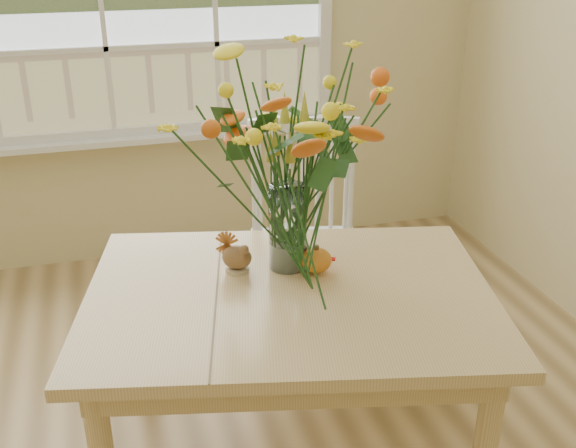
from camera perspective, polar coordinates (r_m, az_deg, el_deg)
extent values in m
cube|color=beige|center=(3.53, -15.56, 17.41)|extent=(4.00, 0.02, 2.70)
cube|color=white|center=(3.60, -14.35, 6.84)|extent=(2.42, 0.12, 0.03)
cube|color=tan|center=(2.11, 0.15, -6.15)|extent=(1.43, 1.16, 0.04)
cube|color=tan|center=(2.15, 0.15, -7.76)|extent=(1.29, 1.01, 0.10)
cylinder|color=tan|center=(2.63, -12.31, -8.69)|extent=(0.07, 0.07, 0.64)
cylinder|color=tan|center=(2.67, 11.45, -8.01)|extent=(0.07, 0.07, 0.64)
cube|color=white|center=(2.80, 1.53, -2.53)|extent=(0.53, 0.52, 0.05)
cube|color=white|center=(2.86, 1.29, 3.63)|extent=(0.45, 0.13, 0.51)
cylinder|color=white|center=(2.77, -1.85, -8.60)|extent=(0.04, 0.04, 0.44)
cylinder|color=white|center=(3.05, -2.05, -5.25)|extent=(0.04, 0.04, 0.44)
cylinder|color=white|center=(2.80, 5.36, -8.32)|extent=(0.04, 0.04, 0.44)
cylinder|color=white|center=(3.08, 4.46, -5.04)|extent=(0.04, 0.04, 0.44)
cylinder|color=white|center=(2.19, -0.03, -0.27)|extent=(0.12, 0.12, 0.28)
ellipsoid|color=#C06316|center=(2.19, 2.40, -3.18)|extent=(0.10, 0.10, 0.08)
cylinder|color=#CCB78C|center=(2.22, -4.32, -3.83)|extent=(0.08, 0.08, 0.01)
ellipsoid|color=brown|center=(2.20, -4.35, -2.82)|extent=(0.12, 0.11, 0.08)
ellipsoid|color=#38160F|center=(2.22, 1.56, -2.97)|extent=(0.08, 0.08, 0.07)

